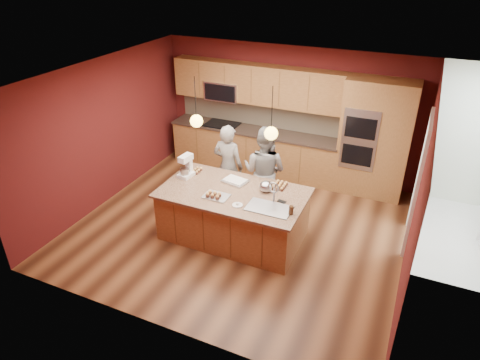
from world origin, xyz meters
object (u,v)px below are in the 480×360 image
at_px(person_right, 264,172).
at_px(stand_mixer, 186,167).
at_px(person_left, 228,166).
at_px(mixing_bowl, 266,186).
at_px(island, 234,214).

height_order(person_right, stand_mixer, person_right).
bearing_deg(person_left, mixing_bowl, 147.92).
bearing_deg(person_left, stand_mixer, 61.77).
bearing_deg(stand_mixer, person_right, 40.39).
relative_size(person_right, stand_mixer, 4.33).
distance_m(island, person_right, 1.02).
bearing_deg(stand_mixer, mixing_bowl, 9.99).
bearing_deg(island, person_left, 120.42).
relative_size(island, person_right, 1.40).
relative_size(person_left, person_right, 0.95).
xyz_separation_m(island, person_left, (-0.54, 0.92, 0.36)).
bearing_deg(person_right, mixing_bowl, 118.31).
height_order(island, mixing_bowl, island).
bearing_deg(island, mixing_bowl, 26.83).
xyz_separation_m(person_right, stand_mixer, (-1.16, -0.75, 0.19)).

